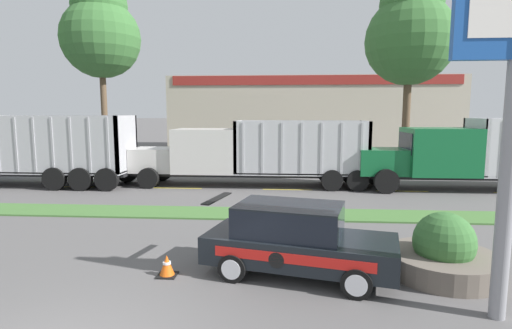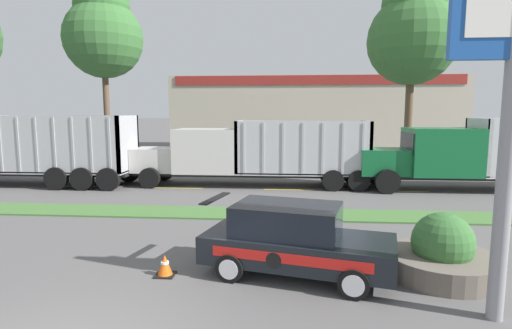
{
  "view_description": "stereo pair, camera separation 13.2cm",
  "coord_description": "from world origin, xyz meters",
  "px_view_note": "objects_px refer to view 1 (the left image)",
  "views": [
    {
      "loc": [
        3.33,
        -5.05,
        3.65
      ],
      "look_at": [
        2.34,
        8.83,
        1.87
      ],
      "focal_mm": 28.0,
      "sensor_mm": 36.0,
      "label": 1
    },
    {
      "loc": [
        3.46,
        -5.04,
        3.65
      ],
      "look_at": [
        2.34,
        8.83,
        1.87
      ],
      "focal_mm": 28.0,
      "sensor_mm": 36.0,
      "label": 2
    }
  ],
  "objects_px": {
    "dump_truck_trail": "(467,157)",
    "rally_car": "(296,239)",
    "traffic_cone": "(167,266)",
    "stone_planter": "(443,254)",
    "dump_truck_mid": "(229,155)"
  },
  "relations": [
    {
      "from": "dump_truck_trail",
      "to": "rally_car",
      "type": "distance_m",
      "value": 13.72
    },
    {
      "from": "rally_car",
      "to": "stone_planter",
      "type": "xyz_separation_m",
      "value": [
        3.34,
        0.22,
        -0.34
      ]
    },
    {
      "from": "dump_truck_trail",
      "to": "traffic_cone",
      "type": "height_order",
      "value": "dump_truck_trail"
    },
    {
      "from": "rally_car",
      "to": "traffic_cone",
      "type": "distance_m",
      "value": 2.98
    },
    {
      "from": "dump_truck_trail",
      "to": "dump_truck_mid",
      "type": "bearing_deg",
      "value": 177.91
    },
    {
      "from": "dump_truck_mid",
      "to": "dump_truck_trail",
      "type": "relative_size",
      "value": 0.95
    },
    {
      "from": "stone_planter",
      "to": "traffic_cone",
      "type": "xyz_separation_m",
      "value": [
        -6.25,
        -0.52,
        -0.25
      ]
    },
    {
      "from": "dump_truck_trail",
      "to": "traffic_cone",
      "type": "distance_m",
      "value": 15.92
    },
    {
      "from": "dump_truck_trail",
      "to": "rally_car",
      "type": "xyz_separation_m",
      "value": [
        -8.43,
        -10.79,
        -0.78
      ]
    },
    {
      "from": "dump_truck_trail",
      "to": "traffic_cone",
      "type": "relative_size",
      "value": 25.62
    },
    {
      "from": "dump_truck_mid",
      "to": "stone_planter",
      "type": "xyz_separation_m",
      "value": [
        6.4,
        -10.99,
        -1.06
      ]
    },
    {
      "from": "dump_truck_mid",
      "to": "dump_truck_trail",
      "type": "bearing_deg",
      "value": -2.09
    },
    {
      "from": "dump_truck_mid",
      "to": "rally_car",
      "type": "height_order",
      "value": "dump_truck_mid"
    },
    {
      "from": "dump_truck_trail",
      "to": "rally_car",
      "type": "relative_size",
      "value": 2.75
    },
    {
      "from": "rally_car",
      "to": "stone_planter",
      "type": "height_order",
      "value": "rally_car"
    }
  ]
}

